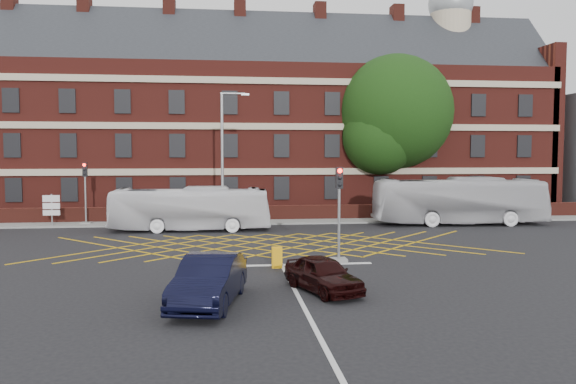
{
  "coord_description": "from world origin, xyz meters",
  "views": [
    {
      "loc": [
        -2.49,
        -27.62,
        4.85
      ],
      "look_at": [
        0.85,
        1.5,
        2.87
      ],
      "focal_mm": 35.0,
      "sensor_mm": 36.0,
      "label": 1
    }
  ],
  "objects": [
    {
      "name": "boundary_wall",
      "position": [
        0.0,
        13.0,
        0.55
      ],
      "size": [
        56.0,
        0.5,
        1.1
      ],
      "primitive_type": "cube",
      "color": "#531D16",
      "rests_on": "ground"
    },
    {
      "name": "bus_right",
      "position": [
        13.6,
        9.24,
        1.63
      ],
      "size": [
        11.87,
        3.39,
        3.27
      ],
      "primitive_type": "imported",
      "rotation": [
        0.0,
        0.0,
        1.52
      ],
      "color": "silver",
      "rests_on": "ground"
    },
    {
      "name": "direction_signs",
      "position": [
        -13.93,
        11.16,
        1.38
      ],
      "size": [
        1.1,
        0.16,
        2.2
      ],
      "color": "gray",
      "rests_on": "ground"
    },
    {
      "name": "car_maroon",
      "position": [
        0.96,
        -8.38,
        0.63
      ],
      "size": [
        2.71,
        4.0,
        1.26
      ],
      "primitive_type": "imported",
      "rotation": [
        0.0,
        0.0,
        0.36
      ],
      "color": "black",
      "rests_on": "ground"
    },
    {
      "name": "stop_line",
      "position": [
        0.0,
        -3.5,
        0.01
      ],
      "size": [
        8.0,
        0.3,
        0.02
      ],
      "primitive_type": "cube",
      "color": "silver",
      "rests_on": "ground"
    },
    {
      "name": "bus_left",
      "position": [
        -4.59,
        8.15,
        1.4
      ],
      "size": [
        10.13,
        2.72,
        2.8
      ],
      "primitive_type": "imported",
      "rotation": [
        0.0,
        0.0,
        1.53
      ],
      "color": "white",
      "rests_on": "ground"
    },
    {
      "name": "utility_cabinet",
      "position": [
        -0.26,
        -4.01,
        0.44
      ],
      "size": [
        0.43,
        0.37,
        0.89
      ],
      "primitive_type": "cube",
      "color": "#E9A20D",
      "rests_on": "ground"
    },
    {
      "name": "ground",
      "position": [
        0.0,
        0.0,
        0.0
      ],
      "size": [
        120.0,
        120.0,
        0.0
      ],
      "primitive_type": "plane",
      "color": "black",
      "rests_on": "ground"
    },
    {
      "name": "far_pavement",
      "position": [
        0.0,
        12.0,
        0.06
      ],
      "size": [
        60.0,
        3.0,
        0.12
      ],
      "primitive_type": "cube",
      "color": "slate",
      "rests_on": "ground"
    },
    {
      "name": "centre_line",
      "position": [
        0.0,
        -10.0,
        0.01
      ],
      "size": [
        0.15,
        14.0,
        0.02
      ],
      "primitive_type": "cube",
      "color": "silver",
      "rests_on": "ground"
    },
    {
      "name": "victorian_building",
      "position": [
        0.25,
        22.0,
        7.84
      ],
      "size": [
        51.0,
        12.17,
        20.4
      ],
      "color": "#5B1D17",
      "rests_on": "ground"
    },
    {
      "name": "street_lamp",
      "position": [
        -2.51,
        9.08,
        3.03
      ],
      "size": [
        2.25,
        1.0,
        8.82
      ],
      "color": "slate",
      "rests_on": "ground"
    },
    {
      "name": "car_navy",
      "position": [
        -2.98,
        -9.63,
        0.79
      ],
      "size": [
        2.62,
        5.05,
        1.58
      ],
      "primitive_type": "imported",
      "rotation": [
        0.0,
        0.0,
        -0.2
      ],
      "color": "black",
      "rests_on": "ground"
    },
    {
      "name": "box_junction_hatching",
      "position": [
        0.0,
        2.0,
        0.01
      ],
      "size": [
        8.22,
        8.22,
        0.02
      ],
      "primitive_type": "cube",
      "rotation": [
        0.0,
        0.0,
        0.79
      ],
      "color": "#CC990C",
      "rests_on": "ground"
    },
    {
      "name": "traffic_light_near",
      "position": [
        2.59,
        -3.25,
        1.76
      ],
      "size": [
        0.7,
        0.7,
        4.27
      ],
      "color": "slate",
      "rests_on": "ground"
    },
    {
      "name": "traffic_light_far",
      "position": [
        -11.88,
        11.81,
        1.76
      ],
      "size": [
        0.7,
        0.7,
        4.27
      ],
      "color": "slate",
      "rests_on": "ground"
    },
    {
      "name": "deciduous_tree",
      "position": [
        11.21,
        16.45,
        7.61
      ],
      "size": [
        9.18,
        9.18,
        12.83
      ],
      "color": "black",
      "rests_on": "ground"
    }
  ]
}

